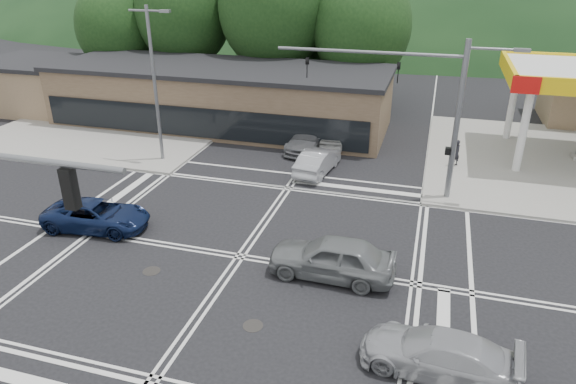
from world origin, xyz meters
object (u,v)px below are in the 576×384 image
(car_silver_east, at_px, (438,354))
(car_northbound, at_px, (308,138))
(car_queue_a, at_px, (318,161))
(car_queue_b, at_px, (335,135))
(pedestrian, at_px, (456,153))
(car_blue_west, at_px, (97,215))
(car_grey_center, at_px, (332,257))

(car_silver_east, xyz_separation_m, car_northbound, (-8.50, 17.96, 0.05))
(car_northbound, bearing_deg, car_queue_a, -65.32)
(car_queue_b, xyz_separation_m, car_northbound, (-1.50, -1.14, 0.02))
(car_northbound, bearing_deg, pedestrian, -1.87)
(car_blue_west, bearing_deg, pedestrian, -58.16)
(car_grey_center, bearing_deg, car_blue_west, -92.93)
(car_grey_center, xyz_separation_m, car_queue_b, (-2.93, 14.97, -0.13))
(car_blue_west, distance_m, car_queue_b, 16.35)
(pedestrian, bearing_deg, car_northbound, -44.73)
(car_queue_a, distance_m, pedestrian, 8.16)
(car_northbound, xyz_separation_m, pedestrian, (9.09, -0.74, 0.22))
(car_blue_west, height_order, car_queue_a, car_queue_a)
(car_blue_west, bearing_deg, car_grey_center, -100.30)
(car_grey_center, relative_size, car_northbound, 0.99)
(car_queue_a, bearing_deg, pedestrian, -150.86)
(car_blue_west, height_order, car_grey_center, car_grey_center)
(pedestrian, bearing_deg, car_silver_east, 48.00)
(car_blue_west, bearing_deg, car_queue_b, -36.06)
(pedestrian, bearing_deg, car_queue_a, -18.52)
(car_queue_b, distance_m, pedestrian, 7.82)
(car_blue_west, height_order, car_silver_east, car_silver_east)
(car_silver_east, relative_size, pedestrian, 2.95)
(car_silver_east, height_order, car_queue_b, car_queue_b)
(car_northbound, distance_m, pedestrian, 9.12)
(car_blue_west, xyz_separation_m, car_grey_center, (11.07, -0.80, 0.17))
(car_queue_a, bearing_deg, car_grey_center, 113.77)
(car_grey_center, bearing_deg, car_queue_b, -167.74)
(car_queue_a, relative_size, pedestrian, 2.67)
(car_queue_b, relative_size, pedestrian, 2.62)
(car_grey_center, distance_m, car_silver_east, 5.80)
(pedestrian, bearing_deg, car_grey_center, 30.36)
(car_grey_center, distance_m, car_queue_a, 10.52)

